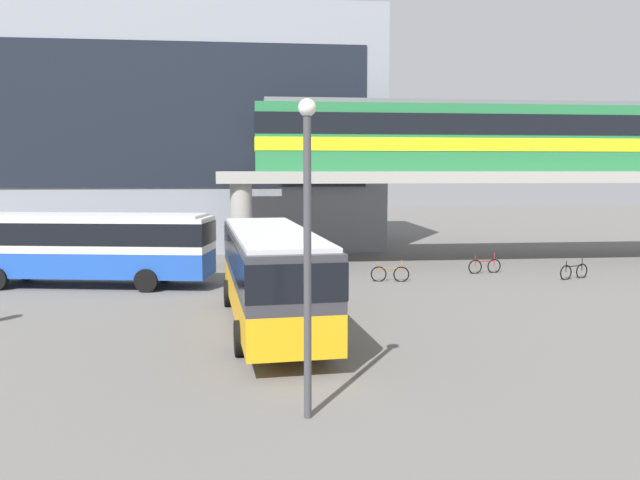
{
  "coord_description": "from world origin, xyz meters",
  "views": [
    {
      "loc": [
        -1.15,
        -18.85,
        5.13
      ],
      "look_at": [
        1.73,
        7.58,
        2.2
      ],
      "focal_mm": 35.46,
      "sensor_mm": 36.0,
      "label": 1
    }
  ],
  "objects_px": {
    "bus_main": "(271,267)",
    "bicycle_red": "(485,266)",
    "bicycle_black": "(574,272)",
    "train": "(475,136)",
    "bicycle_brown": "(390,274)",
    "station_building": "(168,134)",
    "bus_secondary": "(87,242)"
  },
  "relations": [
    {
      "from": "bus_main",
      "to": "station_building",
      "type": "bearing_deg",
      "value": 104.42
    },
    {
      "from": "bicycle_brown",
      "to": "bicycle_red",
      "type": "distance_m",
      "value": 5.55
    },
    {
      "from": "bicycle_red",
      "to": "bus_secondary",
      "type": "bearing_deg",
      "value": -175.57
    },
    {
      "from": "station_building",
      "to": "bicycle_brown",
      "type": "bearing_deg",
      "value": -53.76
    },
    {
      "from": "bus_main",
      "to": "bicycle_brown",
      "type": "relative_size",
      "value": 6.32
    },
    {
      "from": "bicycle_black",
      "to": "bicycle_red",
      "type": "bearing_deg",
      "value": 149.87
    },
    {
      "from": "bicycle_red",
      "to": "train",
      "type": "bearing_deg",
      "value": 78.4
    },
    {
      "from": "station_building",
      "to": "bicycle_black",
      "type": "relative_size",
      "value": 16.63
    },
    {
      "from": "bus_secondary",
      "to": "bicycle_brown",
      "type": "relative_size",
      "value": 6.37
    },
    {
      "from": "station_building",
      "to": "train",
      "type": "xyz_separation_m",
      "value": [
        18.13,
        -10.29,
        -0.6
      ]
    },
    {
      "from": "train",
      "to": "bicycle_red",
      "type": "relative_size",
      "value": 13.79
    },
    {
      "from": "station_building",
      "to": "bicycle_red",
      "type": "distance_m",
      "value": 23.73
    },
    {
      "from": "bicycle_brown",
      "to": "bicycle_black",
      "type": "bearing_deg",
      "value": -1.73
    },
    {
      "from": "train",
      "to": "bus_main",
      "type": "distance_m",
      "value": 19.08
    },
    {
      "from": "bicycle_black",
      "to": "bicycle_red",
      "type": "distance_m",
      "value": 4.16
    },
    {
      "from": "station_building",
      "to": "bus_main",
      "type": "relative_size",
      "value": 2.52
    },
    {
      "from": "station_building",
      "to": "bus_main",
      "type": "height_order",
      "value": "station_building"
    },
    {
      "from": "bus_main",
      "to": "bicycle_red",
      "type": "distance_m",
      "value": 14.81
    },
    {
      "from": "station_building",
      "to": "bicycle_brown",
      "type": "distance_m",
      "value": 21.59
    },
    {
      "from": "bus_secondary",
      "to": "bicycle_black",
      "type": "xyz_separation_m",
      "value": [
        22.48,
        -0.62,
        -1.63
      ]
    },
    {
      "from": "bicycle_black",
      "to": "bus_secondary",
      "type": "bearing_deg",
      "value": 178.41
    },
    {
      "from": "bus_main",
      "to": "bicycle_red",
      "type": "relative_size",
      "value": 6.3
    },
    {
      "from": "bus_main",
      "to": "bicycle_black",
      "type": "relative_size",
      "value": 6.6
    },
    {
      "from": "bus_main",
      "to": "bus_secondary",
      "type": "relative_size",
      "value": 0.99
    },
    {
      "from": "bus_secondary",
      "to": "bicycle_black",
      "type": "relative_size",
      "value": 6.65
    },
    {
      "from": "train",
      "to": "bicycle_red",
      "type": "height_order",
      "value": "train"
    },
    {
      "from": "bicycle_black",
      "to": "bicycle_red",
      "type": "relative_size",
      "value": 0.96
    },
    {
      "from": "train",
      "to": "bicycle_red",
      "type": "bearing_deg",
      "value": -101.6
    },
    {
      "from": "station_building",
      "to": "bicycle_black",
      "type": "height_order",
      "value": "station_building"
    },
    {
      "from": "bus_main",
      "to": "bus_secondary",
      "type": "bearing_deg",
      "value": 133.48
    },
    {
      "from": "bus_secondary",
      "to": "bicycle_red",
      "type": "distance_m",
      "value": 19.01
    },
    {
      "from": "train",
      "to": "bicycle_black",
      "type": "distance_m",
      "value": 9.63
    }
  ]
}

